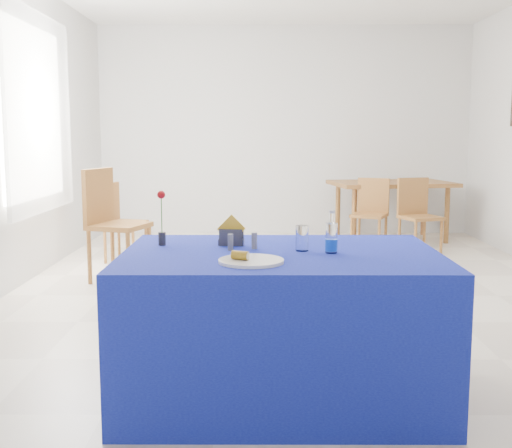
{
  "coord_description": "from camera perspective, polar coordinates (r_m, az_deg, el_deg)",
  "views": [
    {
      "loc": [
        -0.36,
        -5.28,
        1.35
      ],
      "look_at": [
        -0.37,
        -2.22,
        0.92
      ],
      "focal_mm": 45.0,
      "sensor_mm": 36.0,
      "label": 1
    }
  ],
  "objects": [
    {
      "name": "salt_shaker",
      "position": [
        3.33,
        -0.15,
        -1.49
      ],
      "size": [
        0.03,
        0.03,
        0.08
      ],
      "primitive_type": "cylinder",
      "color": "slate",
      "rests_on": "blue_table"
    },
    {
      "name": "chair_bg_right",
      "position": [
        7.47,
        14.11,
        1.17
      ],
      "size": [
        0.49,
        0.49,
        0.86
      ],
      "rotation": [
        0.0,
        0.0,
        0.33
      ],
      "color": "olive",
      "rests_on": "floor"
    },
    {
      "name": "room_shell",
      "position": [
        5.31,
        4.15,
        12.24
      ],
      "size": [
        7.0,
        7.0,
        7.0
      ],
      "color": "silver",
      "rests_on": "ground"
    },
    {
      "name": "blue_table",
      "position": [
        3.34,
        2.19,
        -8.89
      ],
      "size": [
        1.6,
        1.1,
        0.76
      ],
      "color": "#101894",
      "rests_on": "floor"
    },
    {
      "name": "oak_table",
      "position": [
        8.38,
        11.94,
        3.18
      ],
      "size": [
        1.61,
        1.17,
        0.76
      ],
      "color": "#985E2C",
      "rests_on": "floor"
    },
    {
      "name": "rose_vase",
      "position": [
        3.46,
        -8.38,
        0.35
      ],
      "size": [
        0.04,
        0.04,
        0.29
      ],
      "color": "#26252A",
      "rests_on": "blue_table"
    },
    {
      "name": "banana_pieces",
      "position": [
        2.96,
        -1.4,
        -2.8
      ],
      "size": [
        0.09,
        0.07,
        0.04
      ],
      "color": "yellow",
      "rests_on": "plate"
    },
    {
      "name": "pepper_shaker",
      "position": [
        3.28,
        -2.28,
        -1.63
      ],
      "size": [
        0.03,
        0.03,
        0.08
      ],
      "primitive_type": "cylinder",
      "color": "slate",
      "rests_on": "blue_table"
    },
    {
      "name": "water_bottle",
      "position": [
        3.23,
        6.71,
        -1.32
      ],
      "size": [
        0.06,
        0.06,
        0.21
      ],
      "color": "silver",
      "rests_on": "blue_table"
    },
    {
      "name": "napkin_holder",
      "position": [
        3.43,
        -2.21,
        -1.1
      ],
      "size": [
        0.15,
        0.07,
        0.17
      ],
      "color": "#333337",
      "rests_on": "blue_table"
    },
    {
      "name": "chair_win_b",
      "position": [
        6.99,
        -12.12,
        0.67
      ],
      "size": [
        0.46,
        0.46,
        0.84
      ],
      "rotation": [
        0.0,
        0.0,
        1.32
      ],
      "color": "olive",
      "rests_on": "floor"
    },
    {
      "name": "chair_win_a",
      "position": [
        6.07,
        -12.86,
        0.67
      ],
      "size": [
        0.59,
        0.59,
        1.04
      ],
      "rotation": [
        0.0,
        0.0,
        1.25
      ],
      "color": "olive",
      "rests_on": "floor"
    },
    {
      "name": "window_pane",
      "position": [
        6.44,
        -19.21,
        9.3
      ],
      "size": [
        0.04,
        1.5,
        1.6
      ],
      "primitive_type": "cube",
      "color": "white",
      "rests_on": "room_shell"
    },
    {
      "name": "curtain",
      "position": [
        6.42,
        -18.61,
        9.33
      ],
      "size": [
        0.04,
        1.75,
        1.85
      ],
      "primitive_type": "cube",
      "color": "white",
      "rests_on": "room_shell"
    },
    {
      "name": "chair_bg_left",
      "position": [
        7.66,
        10.19,
        1.35
      ],
      "size": [
        0.5,
        0.5,
        0.84
      ],
      "rotation": [
        0.0,
        0.0,
        -0.43
      ],
      "color": "olive",
      "rests_on": "floor"
    },
    {
      "name": "drinking_glass",
      "position": [
        3.27,
        4.11,
        -1.26
      ],
      "size": [
        0.07,
        0.07,
        0.13
      ],
      "primitive_type": "cylinder",
      "color": "white",
      "rests_on": "blue_table"
    },
    {
      "name": "plate",
      "position": [
        2.98,
        -0.43,
        -3.3
      ],
      "size": [
        0.3,
        0.3,
        0.01
      ],
      "primitive_type": "cylinder",
      "color": "white",
      "rests_on": "blue_table"
    },
    {
      "name": "floor",
      "position": [
        5.46,
        3.97,
        -6.36
      ],
      "size": [
        7.0,
        7.0,
        0.0
      ],
      "primitive_type": "plane",
      "color": "beige",
      "rests_on": "ground"
    }
  ]
}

